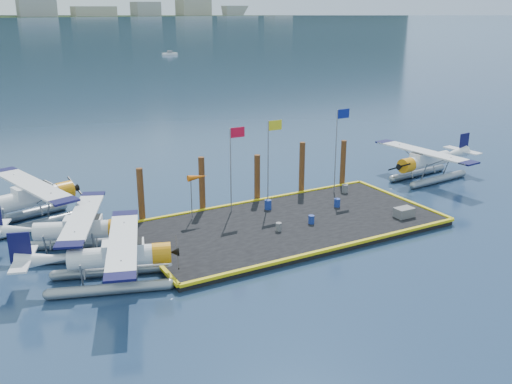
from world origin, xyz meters
TOP-DOWN VIEW (x-y plane):
  - ground at (0.00, 0.00)m, footprint 4000.00×4000.00m
  - dock at (0.00, 0.00)m, footprint 20.00×10.00m
  - dock_bumpers at (0.00, 0.00)m, footprint 20.25×10.25m
  - far_backdrop at (239.91, 1737.52)m, footprint 3050.00×2050.00m
  - seaplane_a at (-12.48, -2.50)m, footprint 8.77×9.36m
  - seaplane_b at (-13.44, 2.37)m, footprint 8.68×9.16m
  - seaplane_c at (-15.25, 9.16)m, footprint 9.85×10.62m
  - seaplane_d at (16.10, 3.72)m, footprint 8.99×9.92m
  - drum_1 at (1.12, -0.91)m, footprint 0.40×0.40m
  - drum_2 at (4.65, 0.95)m, footprint 0.44×0.44m
  - drum_3 at (-1.47, -0.96)m, footprint 0.39×0.39m
  - drum_4 at (7.19, 3.33)m, footprint 0.46×0.46m
  - drum_5 at (0.02, 2.95)m, footprint 0.49×0.49m
  - crate at (7.43, -2.97)m, footprint 1.30×0.87m
  - flagpole_red at (-2.29, 3.80)m, footprint 1.14×0.08m
  - flagpole_yellow at (0.70, 3.80)m, footprint 1.14×0.08m
  - flagpole_blue at (6.70, 3.80)m, footprint 1.14×0.08m
  - windsock at (-5.03, 3.80)m, footprint 1.40×0.44m
  - piling_0 at (-8.50, 5.40)m, footprint 0.44×0.44m
  - piling_1 at (-4.00, 5.40)m, footprint 0.44×0.44m
  - piling_2 at (0.50, 5.40)m, footprint 0.44×0.44m
  - piling_3 at (4.50, 5.40)m, footprint 0.44×0.44m
  - piling_4 at (8.50, 5.40)m, footprint 0.44×0.44m

SIDE VIEW (x-z plane):
  - ground at x=0.00m, z-range 0.00..0.00m
  - dock at x=0.00m, z-range 0.00..0.40m
  - dock_bumpers at x=0.00m, z-range 0.40..0.58m
  - drum_3 at x=-1.47m, z-range 0.40..0.95m
  - drum_1 at x=1.12m, z-range 0.40..0.97m
  - drum_2 at x=4.65m, z-range 0.40..1.01m
  - crate at x=7.43m, z-range 0.40..1.05m
  - drum_4 at x=7.19m, z-range 0.40..1.05m
  - drum_5 at x=0.02m, z-range 0.40..1.09m
  - seaplane_b at x=-13.44m, z-range -0.21..3.11m
  - seaplane_a at x=-12.48m, z-range -0.22..3.14m
  - seaplane_d at x=16.10m, z-range -0.23..3.29m
  - seaplane_c at x=-15.25m, z-range -0.24..3.53m
  - piling_2 at x=0.50m, z-range 0.00..3.80m
  - piling_0 at x=-8.50m, z-range 0.00..4.00m
  - piling_4 at x=8.50m, z-range 0.00..4.00m
  - piling_1 at x=-4.00m, z-range 0.00..4.20m
  - piling_3 at x=4.50m, z-range 0.00..4.30m
  - windsock at x=-5.03m, z-range 1.67..4.79m
  - flagpole_red at x=-2.29m, z-range 1.40..7.40m
  - flagpole_yellow at x=0.70m, z-range 1.41..7.61m
  - flagpole_blue at x=6.70m, z-range 1.44..7.94m
  - far_backdrop at x=239.91m, z-range -395.55..414.45m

